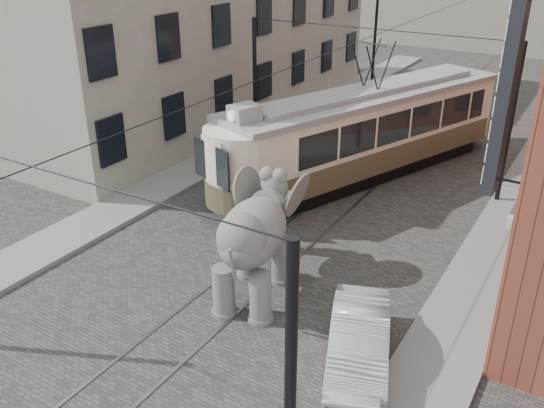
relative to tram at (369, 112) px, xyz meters
The scene contains 9 objects.
ground 6.55m from the tram, 88.52° to the right, with size 120.00×120.00×0.00m, color #45423F.
tram_rails 6.54m from the tram, 88.52° to the right, with size 1.54×80.00×0.02m, color slate, non-canonical shape.
sidewalk_right 8.96m from the tram, 44.04° to the right, with size 2.00×60.00×0.15m, color slate.
sidewalk_left 9.10m from the tram, 136.84° to the right, with size 2.00×60.00×0.15m, color slate.
stucco_building 11.80m from the tram, 159.53° to the left, with size 7.00×24.00×10.00m, color gray.
catenary 0.99m from the tram, 92.80° to the right, with size 11.00×30.20×6.00m, color black, non-canonical shape.
tram is the anchor object (origin of this frame).
elephant 10.01m from the tram, 85.29° to the right, with size 2.86×5.18×3.17m, color #615F5A, non-canonical shape.
parked_car 12.03m from the tram, 67.89° to the right, with size 1.38×3.92×1.29m, color #A4A5A9.
Camera 1 is at (8.27, -15.62, 9.52)m, focal length 38.80 mm.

